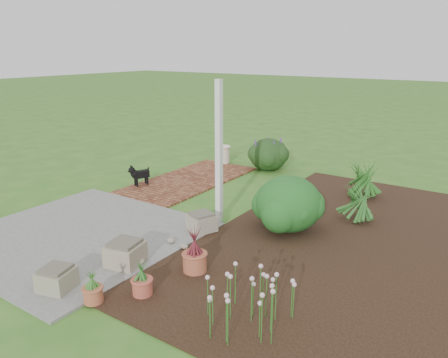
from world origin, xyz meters
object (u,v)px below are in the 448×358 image
Objects in this scene: cream_ceramic_urn at (223,155)px; evergreen_shrub at (289,202)px; black_dog at (139,174)px; stone_trough_near at (57,279)px.

evergreen_shrub is at bearing -41.80° from cream_ceramic_urn.
stone_trough_near is at bearing -38.37° from black_dog.
evergreen_shrub reaches higher than black_dog.
evergreen_shrub reaches higher than stone_trough_near.
cream_ceramic_urn is (-1.86, 6.48, 0.09)m from stone_trough_near.
stone_trough_near is 0.88× the size of cream_ceramic_urn.
stone_trough_near is at bearing -73.96° from cream_ceramic_urn.
stone_trough_near is at bearing -114.28° from evergreen_shrub.
cream_ceramic_urn is (0.41, 2.73, -0.05)m from black_dog.
black_dog is 3.84m from evergreen_shrub.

